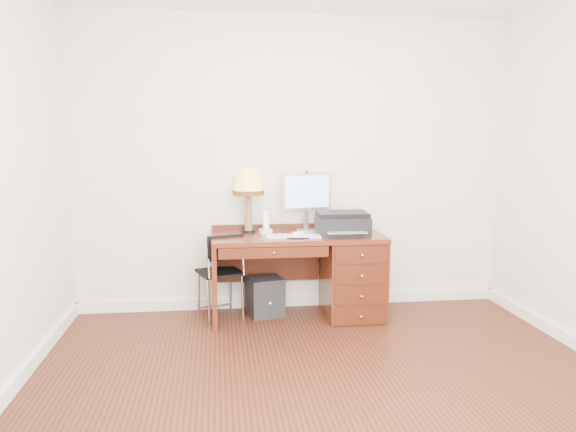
{
  "coord_description": "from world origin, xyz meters",
  "views": [
    {
      "loc": [
        -0.69,
        -3.41,
        1.6
      ],
      "look_at": [
        -0.11,
        1.2,
        0.95
      ],
      "focal_mm": 35.0,
      "sensor_mm": 36.0,
      "label": 1
    }
  ],
  "objects": [
    {
      "name": "room_shell",
      "position": [
        0.0,
        0.63,
        0.05
      ],
      "size": [
        4.0,
        4.0,
        4.0
      ],
      "color": "white",
      "rests_on": "ground"
    },
    {
      "name": "monitor",
      "position": [
        0.12,
        1.62,
        1.08
      ],
      "size": [
        0.45,
        0.18,
        0.52
      ],
      "rotation": [
        0.0,
        0.0,
        0.19
      ],
      "color": "silver",
      "rests_on": "desk"
    },
    {
      "name": "chair",
      "position": [
        -0.68,
        1.44,
        0.47
      ],
      "size": [
        0.46,
        0.46,
        0.77
      ],
      "rotation": [
        0.0,
        0.0,
        0.31
      ],
      "color": "black",
      "rests_on": "ground"
    },
    {
      "name": "mouse_pad",
      "position": [
        -0.02,
        1.29,
        0.76
      ],
      "size": [
        0.24,
        0.24,
        0.05
      ],
      "color": "black",
      "rests_on": "desk"
    },
    {
      "name": "equipment_box",
      "position": [
        -0.29,
        1.5,
        0.17
      ],
      "size": [
        0.36,
        0.36,
        0.35
      ],
      "primitive_type": "cube",
      "rotation": [
        0.0,
        0.0,
        0.24
      ],
      "color": "black",
      "rests_on": "ground"
    },
    {
      "name": "leg_lamp",
      "position": [
        -0.42,
        1.57,
        1.17
      ],
      "size": [
        0.28,
        0.28,
        0.57
      ],
      "color": "black",
      "rests_on": "desk"
    },
    {
      "name": "printer",
      "position": [
        0.4,
        1.37,
        0.85
      ],
      "size": [
        0.46,
        0.36,
        0.2
      ],
      "rotation": [
        0.0,
        0.0,
        -0.03
      ],
      "color": "black",
      "rests_on": "desk"
    },
    {
      "name": "desk",
      "position": [
        0.32,
        1.4,
        0.41
      ],
      "size": [
        1.5,
        0.67,
        0.75
      ],
      "color": "#5C2213",
      "rests_on": "ground"
    },
    {
      "name": "pen_cup",
      "position": [
        0.3,
        1.58,
        0.8
      ],
      "size": [
        0.08,
        0.08,
        0.1
      ],
      "primitive_type": "cylinder",
      "color": "black",
      "rests_on": "desk"
    },
    {
      "name": "keyboard",
      "position": [
        -0.05,
        1.29,
        0.76
      ],
      "size": [
        0.48,
        0.17,
        0.02
      ],
      "primitive_type": "cube",
      "rotation": [
        0.0,
        0.0,
        -0.09
      ],
      "color": "white",
      "rests_on": "desk"
    },
    {
      "name": "ground",
      "position": [
        0.0,
        0.0,
        0.0
      ],
      "size": [
        4.0,
        4.0,
        0.0
      ],
      "primitive_type": "plane",
      "color": "#35160C",
      "rests_on": "ground"
    },
    {
      "name": "phone",
      "position": [
        -0.28,
        1.48,
        0.81
      ],
      "size": [
        0.12,
        0.12,
        0.21
      ],
      "rotation": [
        0.0,
        0.0,
        0.2
      ],
      "color": "white",
      "rests_on": "desk"
    }
  ]
}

